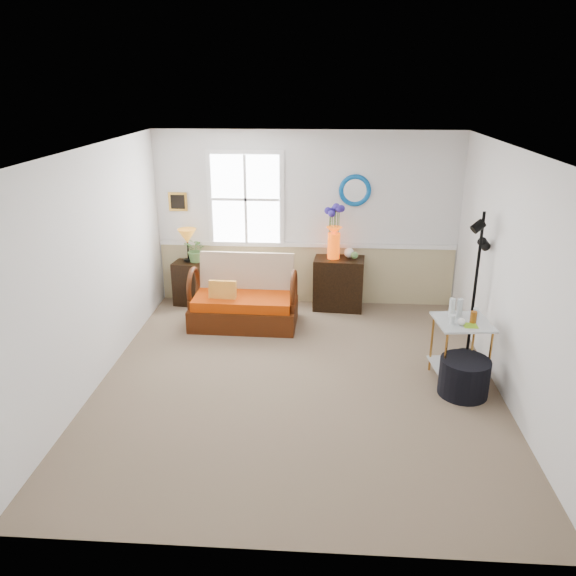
# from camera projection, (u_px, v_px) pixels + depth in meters

# --- Properties ---
(floor) EXTENTS (4.50, 5.00, 0.01)m
(floor) POSITION_uv_depth(u_px,v_px,m) (298.00, 380.00, 6.46)
(floor) COLOR #816E5C
(floor) RESTS_ON ground
(ceiling) EXTENTS (4.50, 5.00, 0.01)m
(ceiling) POSITION_uv_depth(u_px,v_px,m) (299.00, 150.00, 5.56)
(ceiling) COLOR white
(ceiling) RESTS_ON walls
(walls) EXTENTS (4.51, 5.01, 2.60)m
(walls) POSITION_uv_depth(u_px,v_px,m) (298.00, 274.00, 6.01)
(walls) COLOR white
(walls) RESTS_ON floor
(wainscot) EXTENTS (4.46, 0.02, 0.90)m
(wainscot) POSITION_uv_depth(u_px,v_px,m) (306.00, 274.00, 8.62)
(wainscot) COLOR tan
(wainscot) RESTS_ON walls
(chair_rail) EXTENTS (4.46, 0.04, 0.06)m
(chair_rail) POSITION_uv_depth(u_px,v_px,m) (306.00, 245.00, 8.45)
(chair_rail) COLOR white
(chair_rail) RESTS_ON walls
(window) EXTENTS (1.14, 0.06, 1.44)m
(window) POSITION_uv_depth(u_px,v_px,m) (246.00, 199.00, 8.27)
(window) COLOR white
(window) RESTS_ON walls
(picture) EXTENTS (0.28, 0.03, 0.28)m
(picture) POSITION_uv_depth(u_px,v_px,m) (178.00, 202.00, 8.36)
(picture) COLOR #BA852F
(picture) RESTS_ON walls
(mirror) EXTENTS (0.47, 0.07, 0.47)m
(mirror) POSITION_uv_depth(u_px,v_px,m) (355.00, 190.00, 8.13)
(mirror) COLOR #0C67B0
(mirror) RESTS_ON walls
(loveseat) EXTENTS (1.48, 0.86, 0.96)m
(loveseat) POSITION_uv_depth(u_px,v_px,m) (244.00, 293.00, 7.80)
(loveseat) COLOR #4C1805
(loveseat) RESTS_ON floor
(throw_pillow) EXTENTS (0.38, 0.12, 0.37)m
(throw_pillow) POSITION_uv_depth(u_px,v_px,m) (223.00, 294.00, 7.68)
(throw_pillow) COLOR #DA5705
(throw_pillow) RESTS_ON loveseat
(lamp_stand) EXTENTS (0.43, 0.43, 0.67)m
(lamp_stand) POSITION_uv_depth(u_px,v_px,m) (188.00, 282.00, 8.61)
(lamp_stand) COLOR black
(lamp_stand) RESTS_ON floor
(table_lamp) EXTENTS (0.33, 0.33, 0.50)m
(table_lamp) POSITION_uv_depth(u_px,v_px,m) (188.00, 245.00, 8.41)
(table_lamp) COLOR orange
(table_lamp) RESTS_ON lamp_stand
(potted_plant) EXTENTS (0.47, 0.49, 0.29)m
(potted_plant) POSITION_uv_depth(u_px,v_px,m) (196.00, 253.00, 8.43)
(potted_plant) COLOR #548142
(potted_plant) RESTS_ON lamp_stand
(cabinet) EXTENTS (0.77, 0.53, 0.78)m
(cabinet) POSITION_uv_depth(u_px,v_px,m) (339.00, 283.00, 8.41)
(cabinet) COLOR black
(cabinet) RESTS_ON floor
(flower_vase) EXTENTS (0.29, 0.29, 0.79)m
(flower_vase) POSITION_uv_depth(u_px,v_px,m) (334.00, 232.00, 8.15)
(flower_vase) COLOR #E64305
(flower_vase) RESTS_ON cabinet
(side_table) EXTENTS (0.64, 0.64, 0.74)m
(side_table) POSITION_uv_depth(u_px,v_px,m) (459.00, 351.00, 6.35)
(side_table) COLOR #B0772D
(side_table) RESTS_ON floor
(tabletop_items) EXTENTS (0.38, 0.38, 0.23)m
(tabletop_items) POSITION_uv_depth(u_px,v_px,m) (464.00, 311.00, 6.19)
(tabletop_items) COLOR silver
(tabletop_items) RESTS_ON side_table
(floor_lamp) EXTENTS (0.34, 0.34, 1.83)m
(floor_lamp) POSITION_uv_depth(u_px,v_px,m) (475.00, 286.00, 6.75)
(floor_lamp) COLOR black
(floor_lamp) RESTS_ON floor
(ottoman) EXTENTS (0.71, 0.71, 0.42)m
(ottoman) POSITION_uv_depth(u_px,v_px,m) (464.00, 377.00, 6.12)
(ottoman) COLOR black
(ottoman) RESTS_ON floor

